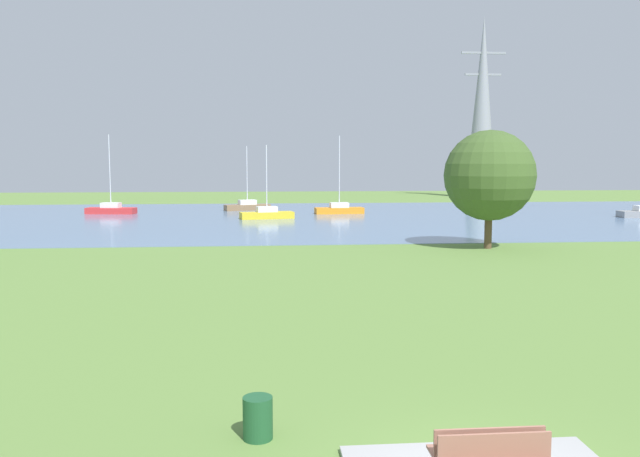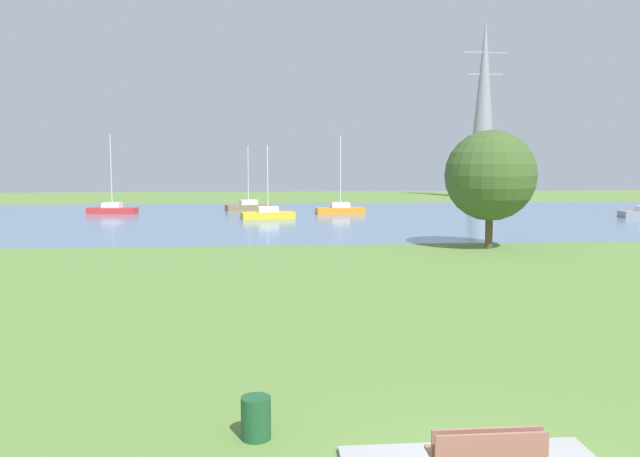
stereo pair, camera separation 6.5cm
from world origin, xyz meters
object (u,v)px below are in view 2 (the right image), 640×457
(sailboat_brown, at_px, (248,206))
(sailboat_red, at_px, (112,209))
(tree_west_near, at_px, (490,176))
(sailboat_yellow, at_px, (268,214))
(electricity_pylon, at_px, (484,108))
(bench_facing_water, at_px, (483,455))
(sailboat_orange, at_px, (340,209))
(litter_bin, at_px, (256,418))

(sailboat_brown, relative_size, sailboat_red, 0.87)
(sailboat_brown, xyz_separation_m, tree_west_near, (14.99, -31.54, 3.87))
(sailboat_red, height_order, tree_west_near, sailboat_red)
(sailboat_red, bearing_deg, sailboat_yellow, -24.15)
(sailboat_brown, bearing_deg, tree_west_near, -64.58)
(tree_west_near, relative_size, electricity_pylon, 0.27)
(bench_facing_water, distance_m, sailboat_yellow, 48.62)
(sailboat_brown, bearing_deg, sailboat_red, -165.45)
(sailboat_brown, relative_size, sailboat_orange, 0.88)
(bench_facing_water, bearing_deg, litter_bin, 151.40)
(litter_bin, height_order, electricity_pylon, electricity_pylon)
(sailboat_yellow, relative_size, electricity_pylon, 0.26)
(sailboat_orange, relative_size, electricity_pylon, 0.30)
(sailboat_red, relative_size, tree_west_near, 1.11)
(sailboat_brown, relative_size, tree_west_near, 0.96)
(sailboat_orange, height_order, electricity_pylon, electricity_pylon)
(electricity_pylon, bearing_deg, sailboat_orange, -131.25)
(tree_west_near, distance_m, electricity_pylon, 56.77)
(electricity_pylon, bearing_deg, sailboat_red, -151.47)
(sailboat_yellow, bearing_deg, sailboat_red, 155.85)
(bench_facing_water, bearing_deg, sailboat_red, 108.47)
(litter_bin, distance_m, sailboat_red, 55.43)
(sailboat_orange, xyz_separation_m, electricity_pylon, (23.68, 27.01, 12.31))
(litter_bin, xyz_separation_m, sailboat_red, (-14.84, 53.41, 0.07))
(sailboat_brown, relative_size, electricity_pylon, 0.27)
(sailboat_yellow, bearing_deg, bench_facing_water, -86.28)
(bench_facing_water, height_order, tree_west_near, tree_west_near)
(sailboat_orange, relative_size, sailboat_red, 0.99)
(sailboat_orange, bearing_deg, tree_west_near, -77.53)
(bench_facing_water, relative_size, sailboat_red, 0.23)
(tree_west_near, height_order, electricity_pylon, electricity_pylon)
(sailboat_orange, xyz_separation_m, sailboat_red, (-22.55, 1.87, 0.00))
(bench_facing_water, distance_m, litter_bin, 4.17)
(sailboat_orange, xyz_separation_m, tree_west_near, (5.79, -26.20, 3.86))
(bench_facing_water, height_order, sailboat_orange, sailboat_orange)
(sailboat_brown, xyz_separation_m, electricity_pylon, (32.88, 21.67, 12.32))
(sailboat_orange, relative_size, sailboat_yellow, 1.16)
(bench_facing_water, height_order, electricity_pylon, electricity_pylon)
(bench_facing_water, distance_m, electricity_pylon, 86.06)
(litter_bin, distance_m, sailboat_orange, 52.11)
(sailboat_orange, bearing_deg, bench_facing_water, -94.32)
(sailboat_red, distance_m, tree_west_near, 40.08)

